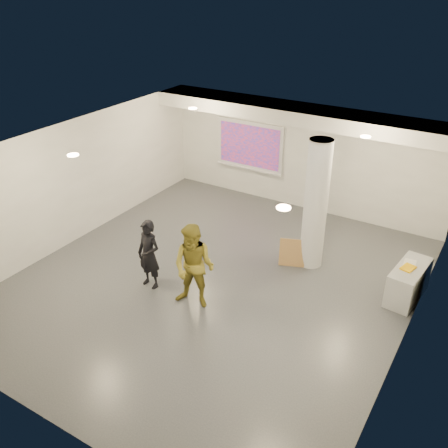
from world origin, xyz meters
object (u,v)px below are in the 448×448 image
Objects in this scene: column at (316,205)px; projection_screen at (250,146)px; credenza at (408,282)px; woman at (149,255)px; man at (194,267)px.

column is 4.08m from projection_screen.
projection_screen is 6.15m from credenza.
projection_screen reaches higher than credenza.
credenza is at bearing 31.55° from woman.
woman is at bearing -84.60° from projection_screen.
man is (1.69, -5.34, -0.63)m from projection_screen.
projection_screen is 1.36× the size of woman.
man is at bearing 1.98° from woman.
column reaches higher than projection_screen.
column is at bearing -179.20° from credenza.
column is 3.77m from woman.
column is at bearing 52.57° from man.
projection_screen is 1.65× the size of credenza.
projection_screen reaches higher than woman.
credenza is 4.43m from man.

